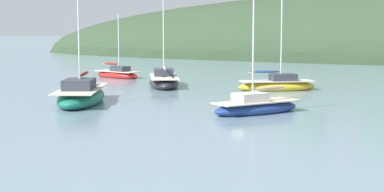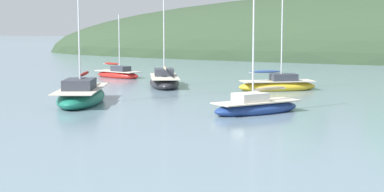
{
  "view_description": "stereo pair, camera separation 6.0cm",
  "coord_description": "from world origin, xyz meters",
  "px_view_note": "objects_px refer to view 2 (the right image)",
  "views": [
    {
      "loc": [
        10.5,
        -6.39,
        4.58
      ],
      "look_at": [
        0.0,
        20.0,
        1.2
      ],
      "focal_mm": 56.16,
      "sensor_mm": 36.0,
      "label": 1
    },
    {
      "loc": [
        10.55,
        -6.37,
        4.58
      ],
      "look_at": [
        0.0,
        20.0,
        1.2
      ],
      "focal_mm": 56.16,
      "sensor_mm": 36.0,
      "label": 2
    }
  ],
  "objects_px": {
    "sailboat_grey_yawl": "(118,74)",
    "sailboat_navy_dinghy": "(256,107)",
    "sailboat_black_sloop": "(164,81)",
    "sailboat_yellow_far": "(278,85)",
    "sailboat_white_near": "(81,96)"
  },
  "relations": [
    {
      "from": "sailboat_grey_yawl",
      "to": "sailboat_navy_dinghy",
      "type": "relative_size",
      "value": 0.8
    },
    {
      "from": "sailboat_black_sloop",
      "to": "sailboat_navy_dinghy",
      "type": "bearing_deg",
      "value": -46.59
    },
    {
      "from": "sailboat_navy_dinghy",
      "to": "sailboat_yellow_far",
      "type": "distance_m",
      "value": 11.36
    },
    {
      "from": "sailboat_black_sloop",
      "to": "sailboat_white_near",
      "type": "distance_m",
      "value": 10.63
    },
    {
      "from": "sailboat_black_sloop",
      "to": "sailboat_white_near",
      "type": "bearing_deg",
      "value": -92.82
    },
    {
      "from": "sailboat_navy_dinghy",
      "to": "sailboat_yellow_far",
      "type": "xyz_separation_m",
      "value": [
        -1.59,
        11.24,
        0.02
      ]
    },
    {
      "from": "sailboat_black_sloop",
      "to": "sailboat_yellow_far",
      "type": "xyz_separation_m",
      "value": [
        8.49,
        0.58,
        -0.04
      ]
    },
    {
      "from": "sailboat_grey_yawl",
      "to": "sailboat_navy_dinghy",
      "type": "bearing_deg",
      "value": -43.33
    },
    {
      "from": "sailboat_black_sloop",
      "to": "sailboat_yellow_far",
      "type": "height_order",
      "value": "sailboat_black_sloop"
    },
    {
      "from": "sailboat_navy_dinghy",
      "to": "sailboat_white_near",
      "type": "xyz_separation_m",
      "value": [
        -10.61,
        0.05,
        0.11
      ]
    },
    {
      "from": "sailboat_navy_dinghy",
      "to": "sailboat_black_sloop",
      "type": "distance_m",
      "value": 14.67
    },
    {
      "from": "sailboat_navy_dinghy",
      "to": "sailboat_black_sloop",
      "type": "relative_size",
      "value": 0.81
    },
    {
      "from": "sailboat_yellow_far",
      "to": "sailboat_navy_dinghy",
      "type": "bearing_deg",
      "value": -81.94
    },
    {
      "from": "sailboat_grey_yawl",
      "to": "sailboat_black_sloop",
      "type": "height_order",
      "value": "sailboat_black_sloop"
    },
    {
      "from": "sailboat_grey_yawl",
      "to": "sailboat_yellow_far",
      "type": "bearing_deg",
      "value": -17.11
    }
  ]
}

